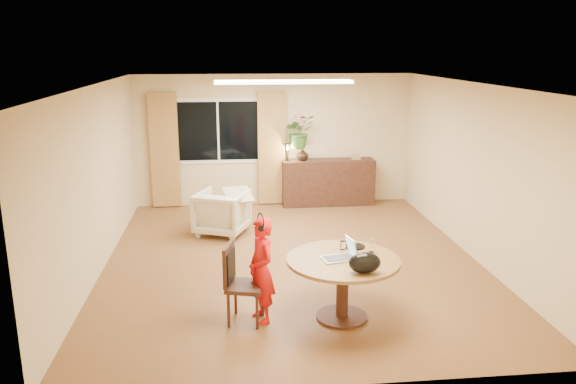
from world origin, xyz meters
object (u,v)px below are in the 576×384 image
object	(u,v)px
dining_chair	(246,284)
sideboard	(328,182)
armchair	(222,212)
dining_table	(343,271)
child	(261,270)

from	to	relation	value
dining_chair	sideboard	bearing A→B (deg)	84.34
dining_chair	armchair	distance (m)	3.26
dining_table	child	world-z (taller)	child
dining_chair	sideboard	distance (m)	5.20
dining_chair	armchair	size ratio (longest dim) A/B	1.14
dining_chair	child	xyz separation A→B (m)	(0.18, 0.01, 0.16)
child	dining_chair	bearing A→B (deg)	-104.89
child	armchair	bearing A→B (deg)	169.11
child	sideboard	bearing A→B (deg)	142.10
dining_table	sideboard	xyz separation A→B (m)	(0.70, 4.91, -0.13)
armchair	dining_chair	bearing A→B (deg)	117.26
dining_chair	child	bearing A→B (deg)	19.22
child	armchair	world-z (taller)	child
sideboard	dining_chair	bearing A→B (deg)	-110.51
child	dining_table	bearing A→B (deg)	67.79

